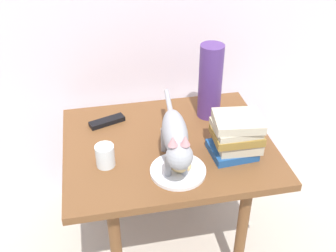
% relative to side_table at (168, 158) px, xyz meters
% --- Properties ---
extents(ground_plane, '(6.00, 6.00, 0.00)m').
position_rel_side_table_xyz_m(ground_plane, '(0.00, 0.00, -0.51)').
color(ground_plane, '#B2A899').
extents(side_table, '(0.82, 0.66, 0.58)m').
position_rel_side_table_xyz_m(side_table, '(0.00, 0.00, 0.00)').
color(side_table, brown).
rests_on(side_table, ground).
extents(plate, '(0.20, 0.20, 0.01)m').
position_rel_side_table_xyz_m(plate, '(0.00, -0.18, 0.08)').
color(plate, white).
rests_on(plate, side_table).
extents(bread_roll, '(0.10, 0.09, 0.05)m').
position_rel_side_table_xyz_m(bread_roll, '(0.01, -0.19, 0.11)').
color(bread_roll, '#E0BC7A').
rests_on(bread_roll, plate).
extents(cat, '(0.12, 0.48, 0.23)m').
position_rel_side_table_xyz_m(cat, '(-0.01, -0.15, 0.21)').
color(cat, '#99999E').
rests_on(cat, side_table).
extents(book_stack, '(0.19, 0.17, 0.16)m').
position_rel_side_table_xyz_m(book_stack, '(0.23, -0.12, 0.16)').
color(book_stack, '#1E4C8C').
rests_on(book_stack, side_table).
extents(green_vase, '(0.10, 0.10, 0.32)m').
position_rel_side_table_xyz_m(green_vase, '(0.21, 0.17, 0.24)').
color(green_vase, '#4C2D72').
rests_on(green_vase, side_table).
extents(candle_jar, '(0.07, 0.07, 0.08)m').
position_rel_side_table_xyz_m(candle_jar, '(-0.25, -0.09, 0.11)').
color(candle_jar, silver).
rests_on(candle_jar, side_table).
extents(tv_remote, '(0.16, 0.09, 0.02)m').
position_rel_side_table_xyz_m(tv_remote, '(-0.23, 0.19, 0.09)').
color(tv_remote, black).
rests_on(tv_remote, side_table).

